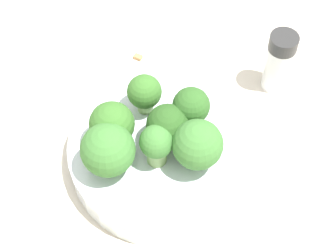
{
  "coord_description": "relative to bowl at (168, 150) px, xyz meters",
  "views": [
    {
      "loc": [
        0.27,
        0.15,
        0.5
      ],
      "look_at": [
        0.0,
        0.0,
        0.06
      ],
      "focal_mm": 60.0,
      "sensor_mm": 36.0,
      "label": 1
    }
  ],
  "objects": [
    {
      "name": "broccoli_floret_3",
      "position": [
        0.02,
        0.0,
        0.04
      ],
      "size": [
        0.03,
        0.03,
        0.05
      ],
      "color": "#7A9E5B",
      "rests_on": "bowl"
    },
    {
      "name": "broccoli_floret_4",
      "position": [
        0.05,
        -0.04,
        0.05
      ],
      "size": [
        0.05,
        0.05,
        0.06
      ],
      "color": "#8EB770",
      "rests_on": "bowl"
    },
    {
      "name": "ground_plane",
      "position": [
        0.0,
        0.0,
        -0.02
      ],
      "size": [
        3.0,
        3.0,
        0.0
      ],
      "primitive_type": "plane",
      "color": "beige"
    },
    {
      "name": "bowl",
      "position": [
        0.0,
        0.0,
        0.0
      ],
      "size": [
        0.2,
        0.2,
        0.03
      ],
      "primitive_type": "cylinder",
      "color": "silver",
      "rests_on": "ground_plane"
    },
    {
      "name": "broccoli_floret_6",
      "position": [
        0.03,
        -0.05,
        0.05
      ],
      "size": [
        0.04,
        0.04,
        0.06
      ],
      "color": "#7A9E5B",
      "rests_on": "bowl"
    },
    {
      "name": "broccoli_floret_5",
      "position": [
        0.01,
        0.04,
        0.05
      ],
      "size": [
        0.05,
        0.05,
        0.06
      ],
      "color": "#84AD66",
      "rests_on": "bowl"
    },
    {
      "name": "broccoli_floret_0",
      "position": [
        -0.03,
        -0.04,
        0.04
      ],
      "size": [
        0.04,
        0.04,
        0.05
      ],
      "color": "#84AD66",
      "rests_on": "bowl"
    },
    {
      "name": "broccoli_floret_1",
      "position": [
        -0.03,
        0.01,
        0.05
      ],
      "size": [
        0.04,
        0.04,
        0.06
      ],
      "color": "#7A9E5B",
      "rests_on": "bowl"
    },
    {
      "name": "broccoli_floret_2",
      "position": [
        0.0,
        -0.0,
        0.04
      ],
      "size": [
        0.04,
        0.04,
        0.05
      ],
      "color": "#7A9E5B",
      "rests_on": "bowl"
    },
    {
      "name": "pepper_shaker",
      "position": [
        -0.15,
        0.06,
        0.02
      ],
      "size": [
        0.03,
        0.03,
        0.08
      ],
      "color": "silver",
      "rests_on": "ground_plane"
    },
    {
      "name": "almond_crumb_1",
      "position": [
        -0.11,
        -0.1,
        -0.01
      ],
      "size": [
        0.01,
        0.01,
        0.01
      ],
      "primitive_type": "cube",
      "rotation": [
        0.0,
        0.0,
        1.59
      ],
      "color": "#AD7F4C",
      "rests_on": "ground_plane"
    },
    {
      "name": "almond_crumb_0",
      "position": [
        -0.14,
        0.07,
        -0.01
      ],
      "size": [
        0.01,
        0.01,
        0.01
      ],
      "primitive_type": "cube",
      "rotation": [
        0.0,
        0.0,
        1.86
      ],
      "color": "olive",
      "rests_on": "ground_plane"
    }
  ]
}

